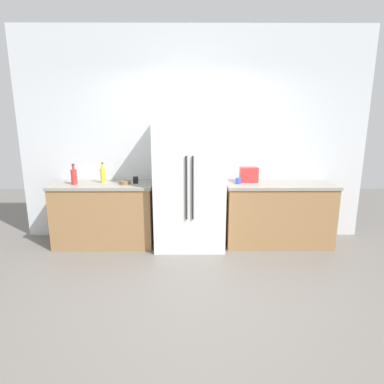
{
  "coord_description": "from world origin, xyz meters",
  "views": [
    {
      "loc": [
        -0.04,
        -2.94,
        1.74
      ],
      "look_at": [
        -0.02,
        0.41,
        0.98
      ],
      "focal_mm": 29.27,
      "sensor_mm": 36.0,
      "label": 1
    }
  ],
  "objects_px": {
    "toaster": "(249,175)",
    "cup_a": "(136,180)",
    "refrigerator": "(190,183)",
    "bottle_a": "(103,175)",
    "cup_b": "(238,181)",
    "bottle_b": "(74,176)",
    "bowl_a": "(125,182)"
  },
  "relations": [
    {
      "from": "refrigerator",
      "to": "bowl_a",
      "type": "height_order",
      "value": "refrigerator"
    },
    {
      "from": "bottle_a",
      "to": "bowl_a",
      "type": "distance_m",
      "value": 0.35
    },
    {
      "from": "cup_a",
      "to": "bowl_a",
      "type": "distance_m",
      "value": 0.15
    },
    {
      "from": "refrigerator",
      "to": "cup_a",
      "type": "xyz_separation_m",
      "value": [
        -0.76,
        0.07,
        0.02
      ]
    },
    {
      "from": "refrigerator",
      "to": "toaster",
      "type": "bearing_deg",
      "value": 10.26
    },
    {
      "from": "refrigerator",
      "to": "bottle_b",
      "type": "xyz_separation_m",
      "value": [
        -1.58,
        -0.0,
        0.09
      ]
    },
    {
      "from": "refrigerator",
      "to": "cup_a",
      "type": "bearing_deg",
      "value": 174.9
    },
    {
      "from": "bottle_a",
      "to": "cup_b",
      "type": "height_order",
      "value": "bottle_a"
    },
    {
      "from": "bottle_a",
      "to": "bowl_a",
      "type": "height_order",
      "value": "bottle_a"
    },
    {
      "from": "refrigerator",
      "to": "toaster",
      "type": "height_order",
      "value": "refrigerator"
    },
    {
      "from": "refrigerator",
      "to": "cup_a",
      "type": "height_order",
      "value": "refrigerator"
    },
    {
      "from": "cup_a",
      "to": "cup_b",
      "type": "bearing_deg",
      "value": -1.57
    },
    {
      "from": "bowl_a",
      "to": "bottle_b",
      "type": "bearing_deg",
      "value": -179.18
    },
    {
      "from": "cup_b",
      "to": "bottle_a",
      "type": "bearing_deg",
      "value": 177.57
    },
    {
      "from": "bottle_a",
      "to": "bottle_b",
      "type": "relative_size",
      "value": 1.01
    },
    {
      "from": "toaster",
      "to": "bowl_a",
      "type": "relative_size",
      "value": 1.65
    },
    {
      "from": "bottle_b",
      "to": "cup_b",
      "type": "xyz_separation_m",
      "value": [
        2.26,
        0.03,
        -0.07
      ]
    },
    {
      "from": "cup_a",
      "to": "refrigerator",
      "type": "bearing_deg",
      "value": -5.1
    },
    {
      "from": "toaster",
      "to": "bottle_a",
      "type": "height_order",
      "value": "bottle_a"
    },
    {
      "from": "bottle_a",
      "to": "cup_b",
      "type": "bearing_deg",
      "value": -2.43
    },
    {
      "from": "toaster",
      "to": "cup_b",
      "type": "distance_m",
      "value": 0.22
    },
    {
      "from": "bottle_b",
      "to": "bowl_a",
      "type": "xyz_separation_m",
      "value": [
        0.69,
        0.01,
        -0.09
      ]
    },
    {
      "from": "toaster",
      "to": "bottle_b",
      "type": "xyz_separation_m",
      "value": [
        -2.43,
        -0.16,
        0.01
      ]
    },
    {
      "from": "bottle_a",
      "to": "bottle_b",
      "type": "xyz_separation_m",
      "value": [
        -0.36,
        -0.11,
        0.0
      ]
    },
    {
      "from": "toaster",
      "to": "bottle_a",
      "type": "relative_size",
      "value": 0.87
    },
    {
      "from": "refrigerator",
      "to": "bottle_a",
      "type": "bearing_deg",
      "value": 174.92
    },
    {
      "from": "bottle_a",
      "to": "bowl_a",
      "type": "bearing_deg",
      "value": -17.44
    },
    {
      "from": "refrigerator",
      "to": "bottle_b",
      "type": "relative_size",
      "value": 6.43
    },
    {
      "from": "toaster",
      "to": "cup_a",
      "type": "height_order",
      "value": "toaster"
    },
    {
      "from": "bottle_b",
      "to": "bowl_a",
      "type": "distance_m",
      "value": 0.7
    },
    {
      "from": "toaster",
      "to": "bowl_a",
      "type": "distance_m",
      "value": 1.74
    },
    {
      "from": "bottle_a",
      "to": "cup_b",
      "type": "xyz_separation_m",
      "value": [
        1.9,
        -0.08,
        -0.07
      ]
    }
  ]
}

